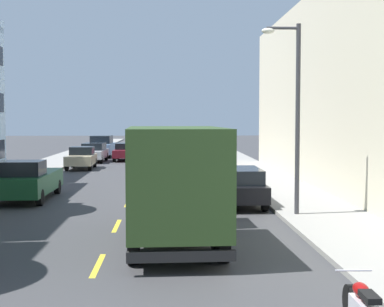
{
  "coord_description": "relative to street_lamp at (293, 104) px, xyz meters",
  "views": [
    {
      "loc": [
        1.65,
        -6.42,
        3.44
      ],
      "look_at": [
        2.78,
        20.75,
        1.79
      ],
      "focal_mm": 54.07,
      "sensor_mm": 36.0,
      "label": 1
    }
  ],
  "objects": [
    {
      "name": "ground_plane",
      "position": [
        -5.94,
        16.76,
        -3.93
      ],
      "size": [
        160.0,
        160.0,
        0.0
      ],
      "primitive_type": "plane",
      "color": "#38383A"
    },
    {
      "name": "sidewalk_left",
      "position": [
        -13.04,
        14.76,
        -3.86
      ],
      "size": [
        3.2,
        120.0,
        0.14
      ],
      "primitive_type": "cube",
      "color": "gray",
      "rests_on": "ground_plane"
    },
    {
      "name": "sidewalk_right",
      "position": [
        1.16,
        14.76,
        -3.86
      ],
      "size": [
        3.2,
        120.0,
        0.14
      ],
      "primitive_type": "cube",
      "color": "gray",
      "rests_on": "ground_plane"
    },
    {
      "name": "lane_centerline_dashes",
      "position": [
        -5.94,
        11.26,
        -3.93
      ],
      "size": [
        0.14,
        47.2,
        0.01
      ],
      "color": "yellow",
      "rests_on": "ground_plane"
    },
    {
      "name": "street_lamp",
      "position": [
        0.0,
        0.0,
        0.0
      ],
      "size": [
        1.35,
        0.28,
        6.52
      ],
      "color": "#38383D",
      "rests_on": "sidewalk_right"
    },
    {
      "name": "delivery_box_truck",
      "position": [
        -4.14,
        -3.95,
        -2.09
      ],
      "size": [
        2.65,
        7.15,
        3.21
      ],
      "color": "#2D471E",
      "rests_on": "ground_plane"
    },
    {
      "name": "parked_pickup_forest",
      "position": [
        -10.24,
        4.8,
        -3.11
      ],
      "size": [
        2.01,
        5.3,
        1.73
      ],
      "color": "#194C28",
      "rests_on": "ground_plane"
    },
    {
      "name": "parked_hatchback_orange",
      "position": [
        -1.64,
        22.64,
        -3.18
      ],
      "size": [
        1.78,
        4.02,
        1.5
      ],
      "color": "orange",
      "rests_on": "ground_plane"
    },
    {
      "name": "parked_hatchback_charcoal",
      "position": [
        -1.72,
        10.03,
        -3.18
      ],
      "size": [
        1.76,
        4.01,
        1.5
      ],
      "color": "#333338",
      "rests_on": "ground_plane"
    },
    {
      "name": "parked_hatchback_champagne",
      "position": [
        -10.21,
        19.96,
        -3.18
      ],
      "size": [
        1.79,
        4.02,
        1.5
      ],
      "color": "tan",
      "rests_on": "ground_plane"
    },
    {
      "name": "parked_wagon_silver",
      "position": [
        -10.17,
        26.31,
        -3.13
      ],
      "size": [
        1.9,
        4.73,
        1.5
      ],
      "color": "#B2B5BA",
      "rests_on": "ground_plane"
    },
    {
      "name": "parked_sedan_teal",
      "position": [
        -1.72,
        38.38,
        -3.18
      ],
      "size": [
        1.84,
        4.51,
        1.43
      ],
      "color": "#195B60",
      "rests_on": "ground_plane"
    },
    {
      "name": "parked_suv_sky",
      "position": [
        -10.17,
        31.82,
        -2.95
      ],
      "size": [
        2.03,
        4.83,
        1.93
      ],
      "color": "#7A9EC6",
      "rests_on": "ground_plane"
    },
    {
      "name": "parked_wagon_black",
      "position": [
        -1.51,
        2.96,
        -3.13
      ],
      "size": [
        1.83,
        4.7,
        1.5
      ],
      "color": "black",
      "rests_on": "ground_plane"
    },
    {
      "name": "moving_burgundy_sedan",
      "position": [
        -7.74,
        27.63,
        -3.18
      ],
      "size": [
        1.8,
        4.5,
        1.43
      ],
      "color": "maroon",
      "rests_on": "ground_plane"
    }
  ]
}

